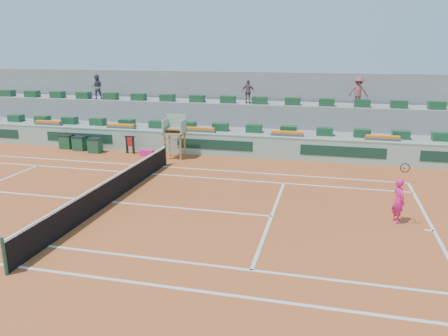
{
  "coord_description": "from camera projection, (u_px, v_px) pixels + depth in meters",
  "views": [
    {
      "loc": [
        8.25,
        -14.84,
        5.96
      ],
      "look_at": [
        4.0,
        2.5,
        1.0
      ],
      "focal_mm": 35.0,
      "sensor_mm": 36.0,
      "label": 1
    }
  ],
  "objects": [
    {
      "name": "spectator_left",
      "position": [
        97.0,
        87.0,
        28.93
      ],
      "size": [
        0.97,
        0.89,
        1.62
      ],
      "primitive_type": "imported",
      "rotation": [
        0.0,
        0.0,
        3.58
      ],
      "color": "#51535F",
      "rests_on": "seating_tier_upper"
    },
    {
      "name": "drink_cooler_b",
      "position": [
        80.0,
        143.0,
        26.0
      ],
      "size": [
        0.73,
        0.63,
        0.84
      ],
      "color": "#17462A",
      "rests_on": "ground"
    },
    {
      "name": "advertising_hoarding",
      "position": [
        182.0,
        143.0,
        25.16
      ],
      "size": [
        36.0,
        0.34,
        1.26
      ],
      "color": "#90B5A2",
      "rests_on": "ground"
    },
    {
      "name": "player_bag",
      "position": [
        147.0,
        153.0,
        24.74
      ],
      "size": [
        0.77,
        0.34,
        0.34
      ],
      "primitive_type": "cube",
      "color": "#ED1F81",
      "rests_on": "ground"
    },
    {
      "name": "umpire_chair",
      "position": [
        175.0,
        130.0,
        23.98
      ],
      "size": [
        1.1,
        0.9,
        2.4
      ],
      "color": "olive",
      "rests_on": "ground"
    },
    {
      "name": "drink_cooler_a",
      "position": [
        95.0,
        145.0,
        25.44
      ],
      "size": [
        0.73,
        0.63,
        0.84
      ],
      "color": "#17462A",
      "rests_on": "ground"
    },
    {
      "name": "spectator_mid",
      "position": [
        248.0,
        92.0,
        26.79
      ],
      "size": [
        0.89,
        0.48,
        1.44
      ],
      "primitive_type": "imported",
      "rotation": [
        0.0,
        0.0,
        2.99
      ],
      "color": "#744D57",
      "rests_on": "seating_tier_upper"
    },
    {
      "name": "seating_tier_lower",
      "position": [
        193.0,
        136.0,
        27.23
      ],
      "size": [
        36.0,
        4.0,
        1.2
      ],
      "primitive_type": "cube",
      "color": "gray",
      "rests_on": "ground"
    },
    {
      "name": "seat_row_upper",
      "position": [
        197.0,
        99.0,
        27.57
      ],
      "size": [
        32.9,
        0.6,
        0.44
      ],
      "color": "#184927",
      "rests_on": "seating_tier_upper"
    },
    {
      "name": "drink_cooler_c",
      "position": [
        67.0,
        142.0,
        26.48
      ],
      "size": [
        0.76,
        0.65,
        0.84
      ],
      "color": "#17462A",
      "rests_on": "ground"
    },
    {
      "name": "court_lines",
      "position": [
        112.0,
        202.0,
        17.38
      ],
      "size": [
        23.89,
        11.09,
        0.01
      ],
      "color": "silver",
      "rests_on": "ground"
    },
    {
      "name": "spectator_right",
      "position": [
        358.0,
        92.0,
        25.34
      ],
      "size": [
        1.21,
        0.82,
        1.73
      ],
      "primitive_type": "imported",
      "rotation": [
        0.0,
        0.0,
        2.97
      ],
      "color": "#8C464B",
      "rests_on": "seating_tier_upper"
    },
    {
      "name": "seat_row_lower",
      "position": [
        188.0,
        125.0,
        26.17
      ],
      "size": [
        32.9,
        0.6,
        0.44
      ],
      "color": "#184927",
      "rests_on": "seating_tier_lower"
    },
    {
      "name": "towel_rack",
      "position": [
        130.0,
        143.0,
        25.18
      ],
      "size": [
        0.63,
        0.1,
        1.03
      ],
      "color": "black",
      "rests_on": "ground"
    },
    {
      "name": "tennis_player",
      "position": [
        399.0,
        200.0,
        15.2
      ],
      "size": [
        0.57,
        0.9,
        2.28
      ],
      "color": "#ED1F81",
      "rests_on": "ground"
    },
    {
      "name": "tennis_net",
      "position": [
        111.0,
        189.0,
        17.24
      ],
      "size": [
        0.1,
        11.97,
        1.1
      ],
      "color": "black",
      "rests_on": "ground"
    },
    {
      "name": "flower_planters",
      "position": [
        160.0,
        128.0,
        25.79
      ],
      "size": [
        26.8,
        0.36,
        0.28
      ],
      "color": "#525252",
      "rests_on": "seating_tier_lower"
    },
    {
      "name": "seating_tier_upper",
      "position": [
        200.0,
        121.0,
        28.54
      ],
      "size": [
        36.0,
        2.4,
        2.6
      ],
      "primitive_type": "cube",
      "color": "gray",
      "rests_on": "ground"
    },
    {
      "name": "ground",
      "position": [
        112.0,
        202.0,
        17.38
      ],
      "size": [
        90.0,
        90.0,
        0.0
      ],
      "primitive_type": "plane",
      "color": "#A0471F",
      "rests_on": "ground"
    },
    {
      "name": "stadium_back_wall",
      "position": [
        207.0,
        104.0,
        29.8
      ],
      "size": [
        36.0,
        0.4,
        4.4
      ],
      "primitive_type": "cube",
      "color": "gray",
      "rests_on": "ground"
    }
  ]
}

